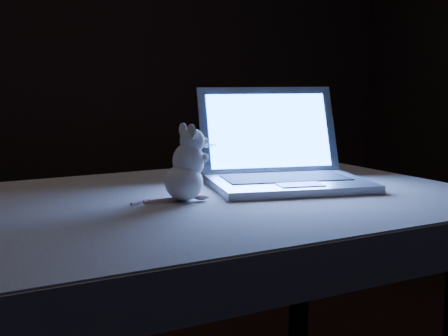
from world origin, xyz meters
name	(u,v)px	position (x,y,z in m)	size (l,w,h in m)	color
back_wall	(71,47)	(0.00, 2.50, 1.30)	(4.50, 0.04, 2.60)	black
tablecloth	(221,215)	(0.18, -0.32, 0.74)	(1.58, 1.06, 0.11)	beige
laptop	(290,136)	(0.41, -0.28, 0.95)	(0.45, 0.40, 0.31)	#A5A5AA
plush_mouse	(184,163)	(0.06, -0.37, 0.90)	(0.15, 0.15, 0.20)	white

